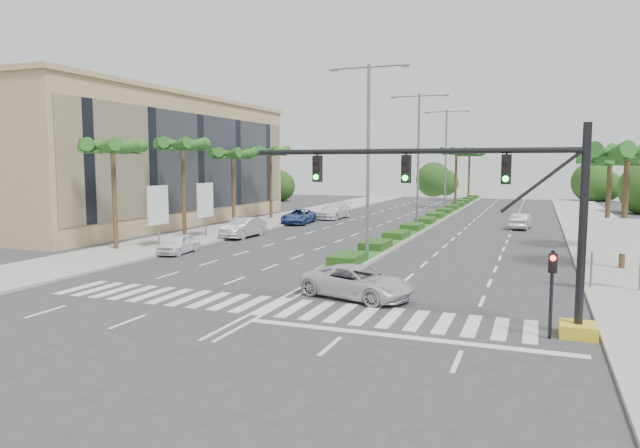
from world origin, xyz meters
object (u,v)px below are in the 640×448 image
Objects in this scene: car_parked_c at (298,216)px; car_parked_b at (243,228)px; car_parked_d at (334,211)px; car_crossing at (357,282)px; car_parked_a at (179,244)px; car_right at (521,221)px.

car_parked_b is at bearing -96.60° from car_parked_c.
car_crossing is (13.14, -34.00, -0.12)m from car_parked_d.
car_parked_b is (0.00, 8.77, 0.16)m from car_parked_a.
car_parked_b is at bearing -90.77° from car_parked_d.
car_parked_d is (1.48, 17.49, 0.03)m from car_parked_b.
car_parked_c is 31.35m from car_crossing.
car_parked_c is at bearing -99.21° from car_parked_d.
car_crossing is (14.62, -27.73, -0.02)m from car_parked_c.
car_parked_a is 0.88× the size of car_right.
car_parked_a is 0.72× the size of car_parked_c.
car_parked_d is (1.48, 26.26, 0.19)m from car_parked_a.
car_parked_d reaches higher than car_crossing.
car_parked_a is at bearing -96.60° from car_parked_c.
car_parked_c reaches higher than car_crossing.
car_right is at bearing 36.62° from car_parked_b.
car_parked_c is (0.00, 19.99, 0.09)m from car_parked_a.
car_crossing is at bearing -68.81° from car_parked_c.
car_parked_c is at bearing 84.76° from car_parked_a.
car_parked_d reaches higher than car_parked_a.
car_parked_c is 20.75m from car_right.
car_parked_d reaches higher than car_parked_b.
car_crossing reaches higher than car_right.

